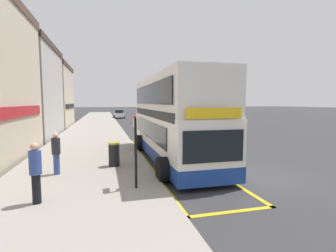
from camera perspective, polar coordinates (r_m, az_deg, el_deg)
The scene contains 11 objects.
ground_plane at distance 41.30m, azimuth -6.07°, elevation 1.09°, with size 260.00×260.00×0.00m, color #333335.
pavement_near at distance 40.86m, azimuth -15.83°, elevation 0.97°, with size 6.00×76.00×0.14m, color gray.
double_decker_bus at distance 13.43m, azimuth 0.97°, elevation 1.07°, with size 3.24×10.49×4.40m.
bus_bay_markings at distance 13.82m, azimuth 0.28°, elevation -7.45°, with size 2.81×13.97×0.01m.
bus_stop_sign at distance 8.67m, azimuth -7.44°, elevation -4.29°, with size 0.09×0.51×2.48m.
terrace_corner at distance 35.73m, azimuth -27.90°, elevation 6.14°, with size 8.16×9.61×7.85m.
parked_car_white_across at distance 49.84m, azimuth -11.10°, elevation 2.68°, with size 2.09×4.20×1.62m.
parked_car_grey_ahead at distance 61.54m, azimuth -4.46°, elevation 3.26°, with size 2.09×4.20×1.62m.
pedestrian_waiting_near_sign at distance 11.21m, azimuth -24.12°, elevation -5.36°, with size 0.34×0.34×1.72m.
pedestrian_further_back at distance 8.28m, azimuth -27.92°, elevation -8.93°, with size 0.34×0.34×1.79m.
litter_bin at distance 11.92m, azimuth -12.19°, elevation -6.28°, with size 0.52×0.52×1.09m.
Camera 1 is at (-6.03, -8.74, 3.08)m, focal length 26.78 mm.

